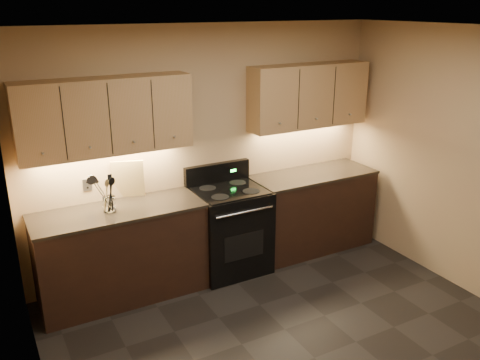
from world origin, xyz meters
name	(u,v)px	position (x,y,z in m)	size (l,w,h in m)	color
floor	(314,358)	(0.00, 0.00, 0.00)	(4.00, 4.00, 0.00)	black
ceiling	(334,32)	(0.00, 0.00, 2.60)	(4.00, 4.00, 0.00)	silver
wall_back	(208,149)	(0.00, 2.00, 1.30)	(4.00, 0.04, 2.60)	tan
wall_left	(39,279)	(-2.00, 0.00, 1.30)	(0.04, 4.00, 2.60)	tan
counter_left	(121,253)	(-1.10, 1.70, 0.47)	(1.62, 0.62, 0.93)	black
counter_right	(311,210)	(1.18, 1.70, 0.47)	(1.46, 0.62, 0.93)	black
stove	(229,229)	(0.08, 1.68, 0.48)	(0.76, 0.68, 1.14)	black
upper_cab_left	(106,116)	(-1.10, 1.85, 1.80)	(1.60, 0.30, 0.70)	tan
upper_cab_right	(309,96)	(1.18, 1.85, 1.80)	(1.44, 0.30, 0.70)	tan
outlet_plate	(87,185)	(-1.30, 1.99, 1.12)	(0.09, 0.01, 0.12)	#B2B5BA
utensil_crock	(109,204)	(-1.17, 1.70, 1.00)	(0.14, 0.14, 0.15)	white
cutting_board	(128,179)	(-0.91, 1.96, 1.13)	(0.32, 0.02, 0.40)	tan
wooden_spoon	(105,195)	(-1.21, 1.70, 1.10)	(0.06, 0.06, 0.30)	tan
black_spoon	(108,192)	(-1.18, 1.71, 1.12)	(0.06, 0.06, 0.34)	black
black_turner	(111,192)	(-1.16, 1.67, 1.12)	(0.08, 0.08, 0.36)	black
steel_spatula	(111,190)	(-1.14, 1.71, 1.13)	(0.08, 0.08, 0.36)	silver
steel_skimmer	(110,190)	(-1.16, 1.69, 1.14)	(0.09, 0.09, 0.39)	silver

